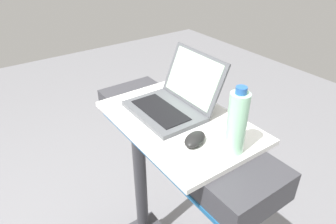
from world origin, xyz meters
name	(u,v)px	position (x,y,z in m)	size (l,w,h in m)	color
desk_board	(178,121)	(0.00, 0.70, 1.10)	(0.63, 0.41, 0.02)	white
laptop	(173,100)	(-0.07, 0.73, 1.16)	(0.31, 0.30, 0.22)	#515459
computer_mouse	(195,139)	(0.15, 0.65, 1.13)	(0.06, 0.10, 0.03)	black
water_bottle	(237,123)	(0.26, 0.73, 1.22)	(0.06, 0.06, 0.24)	#9EDBB2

